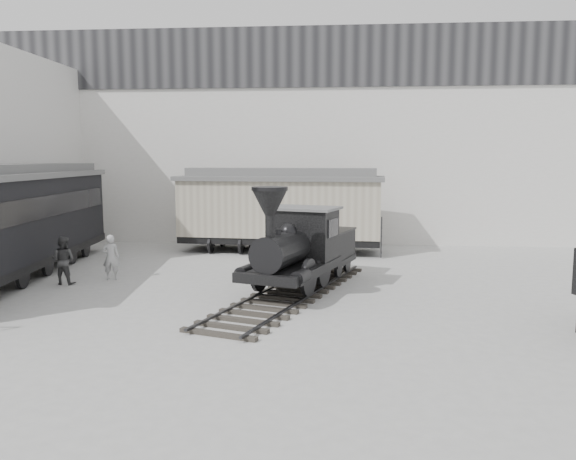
# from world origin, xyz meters

# --- Properties ---
(ground) EXTENTS (90.00, 90.00, 0.00)m
(ground) POSITION_xyz_m (0.00, 0.00, 0.00)
(ground) COLOR #9E9E9B
(north_wall) EXTENTS (34.00, 2.51, 11.00)m
(north_wall) POSITION_xyz_m (0.00, 14.98, 5.55)
(north_wall) COLOR silver
(north_wall) RESTS_ON ground
(locomotive) EXTENTS (5.15, 10.04, 3.49)m
(locomotive) POSITION_xyz_m (1.15, 3.32, 1.29)
(locomotive) COLOR black
(locomotive) RESTS_ON ground
(boxcar) EXTENTS (9.94, 3.81, 3.98)m
(boxcar) POSITION_xyz_m (-0.23, 11.29, 2.09)
(boxcar) COLOR black
(boxcar) RESTS_ON ground
(passenger_coach) EXTENTS (4.44, 14.78, 3.89)m
(passenger_coach) POSITION_xyz_m (-9.57, 4.28, 2.15)
(passenger_coach) COLOR black
(passenger_coach) RESTS_ON ground
(visitor_a) EXTENTS (0.67, 0.50, 1.67)m
(visitor_a) POSITION_xyz_m (-5.81, 4.43, 0.83)
(visitor_a) COLOR #B4B4B4
(visitor_a) RESTS_ON ground
(visitor_b) EXTENTS (0.87, 0.70, 1.71)m
(visitor_b) POSITION_xyz_m (-7.19, 3.58, 0.85)
(visitor_b) COLOR #3A3A3B
(visitor_b) RESTS_ON ground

